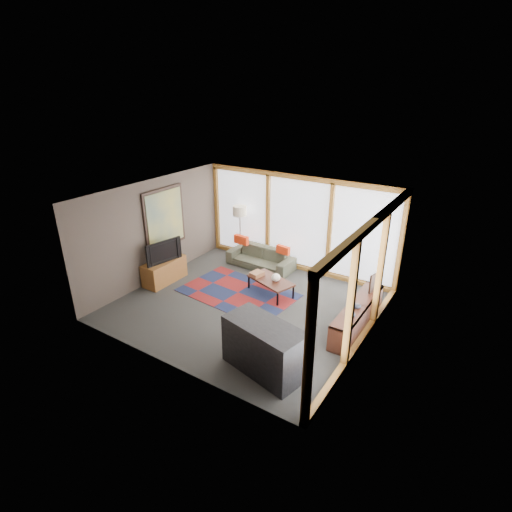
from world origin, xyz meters
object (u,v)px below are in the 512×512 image
Objects in this scene: floor_lamp at (240,232)px; bar_counter at (264,348)px; coffee_table at (271,287)px; tv_console at (164,271)px; television at (162,251)px; sofa at (261,258)px; bookshelf at (357,316)px.

floor_lamp is 1.05× the size of bar_counter.
tv_console is (-2.63, -0.90, 0.10)m from coffee_table.
television reaches higher than bar_counter.
coffee_table is 2.81m from bar_counter.
sofa is 1.61× the size of tv_console.
tv_console is (-4.89, -0.64, 0.02)m from bookshelf.
tv_console is at bearing 32.93° from television.
floor_lamp reaches higher than coffee_table.
coffee_table is at bearing 131.12° from bar_counter.
television reaches higher than tv_console.
tv_console is (-1.61, -2.07, 0.02)m from sofa.
sofa is 2.71m from television.
floor_lamp is (-0.85, 0.25, 0.51)m from sofa.
coffee_table is at bearing 18.97° from tv_console.
bookshelf is 2.39m from bar_counter.
sofa is 1.27× the size of bar_counter.
coffee_table is 1.16× the size of television.
floor_lamp reaches higher than tv_console.
sofa is 1.02m from floor_lamp.
bar_counter reaches higher than sofa.
bar_counter reaches higher than coffee_table.
bar_counter is at bearing -112.79° from bookshelf.
floor_lamp is at bearing 142.91° from coffee_table.
coffee_table is 0.77× the size of bar_counter.
bookshelf is at bearing -22.12° from floor_lamp.
floor_lamp is 4.48m from bookshelf.
sofa is at bearing 156.39° from bookshelf.
coffee_table is 0.52× the size of bookshelf.
sofa is 3.57m from bookshelf.
coffee_table is 0.98× the size of tv_console.
floor_lamp is 0.71× the size of bookshelf.
coffee_table is 2.86m from television.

